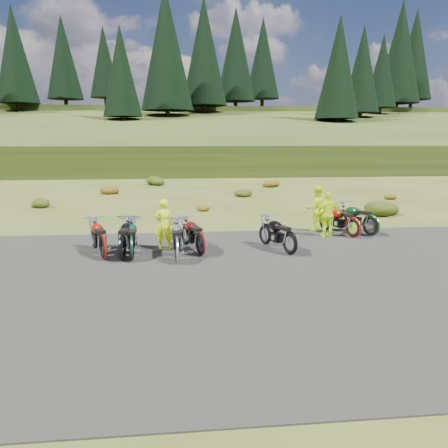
{
  "coord_description": "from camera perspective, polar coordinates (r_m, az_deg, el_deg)",
  "views": [
    {
      "loc": [
        -1.58,
        -12.96,
        3.7
      ],
      "look_at": [
        -0.11,
        1.03,
        0.92
      ],
      "focal_mm": 35.0,
      "sensor_mm": 36.0,
      "label": 1
    }
  ],
  "objects": [
    {
      "name": "shrub_5",
      "position": [
        27.97,
        2.46,
        4.21
      ],
      "size": [
        1.03,
        1.03,
        0.61
      ],
      "primitive_type": "ellipsoid",
      "color": "black",
      "rests_on": "ground"
    },
    {
      "name": "hill_plateau",
      "position": [
        123.03,
        -5.3,
        9.42
      ],
      "size": [
        300.0,
        90.0,
        9.17
      ],
      "primitive_type": "cube",
      "color": "#273712",
      "rests_on": "ground"
    },
    {
      "name": "conifer_23",
      "position": [
        76.35,
        -2.62,
        21.57
      ],
      "size": [
        7.48,
        7.48,
        19.0
      ],
      "color": "black",
      "rests_on": "ground"
    },
    {
      "name": "ground",
      "position": [
        13.57,
        0.93,
        -4.63
      ],
      "size": [
        300.0,
        300.0,
        0.0
      ],
      "primitive_type": "plane",
      "color": "#3B4818",
      "rests_on": "ground"
    },
    {
      "name": "gravel_pad",
      "position": [
        11.68,
        2.11,
        -7.29
      ],
      "size": [
        20.0,
        12.0,
        0.04
      ],
      "primitive_type": "cube",
      "color": "black",
      "rests_on": "ground"
    },
    {
      "name": "motorcycle_5",
      "position": [
        14.15,
        8.55,
        -4.09
      ],
      "size": [
        1.47,
        2.29,
        1.14
      ],
      "primitive_type": null,
      "rotation": [
        0.0,
        0.0,
        1.94
      ],
      "color": "black",
      "rests_on": "ground"
    },
    {
      "name": "person_right_b",
      "position": [
        16.85,
        13.42,
        1.12
      ],
      "size": [
        1.02,
        0.49,
        1.68
      ],
      "primitive_type": "imported",
      "rotation": [
        0.0,
        0.0,
        3.22
      ],
      "color": "#BDE10B",
      "rests_on": "ground"
    },
    {
      "name": "person_middle",
      "position": [
        14.58,
        -7.87,
        -0.18
      ],
      "size": [
        0.69,
        0.52,
        1.7
      ],
      "primitive_type": "imported",
      "rotation": [
        0.0,
        0.0,
        3.33
      ],
      "color": "#BDE10B",
      "rests_on": "ground"
    },
    {
      "name": "shrub_6",
      "position": [
        33.66,
        6.05,
        5.48
      ],
      "size": [
        1.3,
        1.3,
        0.77
      ],
      "primitive_type": "ellipsoid",
      "color": "brown",
      "rests_on": "ground"
    },
    {
      "name": "person_right_a",
      "position": [
        17.79,
        11.94,
        1.91
      ],
      "size": [
        0.97,
        0.81,
        1.81
      ],
      "primitive_type": "imported",
      "rotation": [
        0.0,
        0.0,
        3.29
      ],
      "color": "#BDE10B",
      "rests_on": "ground"
    },
    {
      "name": "motorcycle_6",
      "position": [
        17.06,
        16.43,
        -1.8
      ],
      "size": [
        1.56,
        2.27,
        1.13
      ],
      "primitive_type": null,
      "rotation": [
        0.0,
        0.0,
        2.0
      ],
      "color": "#9A0C0B",
      "rests_on": "ground"
    },
    {
      "name": "shrub_4",
      "position": [
        22.46,
        -2.9,
        2.29
      ],
      "size": [
        0.77,
        0.77,
        0.45
      ],
      "primitive_type": "ellipsoid",
      "color": "brown",
      "rests_on": "ground"
    },
    {
      "name": "motorcycle_4",
      "position": [
        13.94,
        -3.08,
        -4.21
      ],
      "size": [
        1.36,
        2.26,
        1.12
      ],
      "primitive_type": null,
      "rotation": [
        0.0,
        0.0,
        1.89
      ],
      "color": "#490C0C",
      "rests_on": "ground"
    },
    {
      "name": "shrub_8",
      "position": [
        28.61,
        20.65,
        3.5
      ],
      "size": [
        0.77,
        0.77,
        0.45
      ],
      "primitive_type": "ellipsoid",
      "color": "brown",
      "rests_on": "ground"
    },
    {
      "name": "motorcycle_3",
      "position": [
        13.2,
        -6.09,
        -5.15
      ],
      "size": [
        0.81,
        2.26,
        1.18
      ],
      "primitive_type": null,
      "rotation": [
        0.0,
        0.0,
        1.6
      ],
      "color": "silver",
      "rests_on": "ground"
    },
    {
      "name": "conifer_25",
      "position": [
        89.78,
        5.09,
        20.74
      ],
      "size": [
        6.6,
        6.6,
        17.0
      ],
      "color": "black",
      "rests_on": "ground"
    },
    {
      "name": "motorcycle_7",
      "position": [
        17.58,
        18.55,
        -1.55
      ],
      "size": [
        1.71,
        2.37,
        1.19
      ],
      "primitive_type": null,
      "rotation": [
        0.0,
        0.0,
        2.04
      ],
      "color": "black",
      "rests_on": "ground"
    },
    {
      "name": "conifer_20",
      "position": [
        90.07,
        -15.39,
        19.73
      ],
      "size": [
        5.72,
        5.72,
        15.0
      ],
      "color": "black",
      "rests_on": "ground"
    },
    {
      "name": "motorcycle_0",
      "position": [
        13.7,
        -13.07,
        -4.78
      ],
      "size": [
        0.86,
        2.29,
        1.18
      ],
      "primitive_type": null,
      "rotation": [
        0.0,
        0.0,
        1.52
      ],
      "color": "black",
      "rests_on": "ground"
    },
    {
      "name": "conifer_19",
      "position": [
        85.33,
        -20.28,
        19.75
      ],
      "size": [
        6.16,
        6.16,
        16.0
      ],
      "color": "black",
      "rests_on": "ground"
    },
    {
      "name": "conifer_28",
      "position": [
        82.39,
        19.95,
        18.27
      ],
      "size": [
        5.28,
        5.28,
        14.0
      ],
      "color": "black",
      "rests_on": "ground"
    },
    {
      "name": "shrub_3",
      "position": [
        35.05,
        -8.81,
        5.76
      ],
      "size": [
        1.56,
        1.56,
        0.92
      ],
      "primitive_type": "ellipsoid",
      "color": "black",
      "rests_on": "ground"
    },
    {
      "name": "conifer_24",
      "position": [
        82.92,
        1.56,
        21.23
      ],
      "size": [
        7.04,
        7.04,
        18.0
      ],
      "color": "black",
      "rests_on": "ground"
    },
    {
      "name": "conifer_30",
      "position": [
        99.06,
        23.61,
        19.58
      ],
      "size": [
        7.48,
        7.48,
        19.0
      ],
      "color": "black",
      "rests_on": "ground"
    },
    {
      "name": "conifer_22",
      "position": [
        70.2,
        -7.57,
        21.83
      ],
      "size": [
        7.92,
        7.92,
        20.0
      ],
      "color": "black",
      "rests_on": "ground"
    },
    {
      "name": "motorcycle_1",
      "position": [
        13.95,
        -15.39,
        -4.6
      ],
      "size": [
        1.47,
        2.34,
        1.16
      ],
      "primitive_type": null,
      "rotation": [
        0.0,
        0.0,
        1.93
      ],
      "color": "maroon",
      "rests_on": "ground"
    },
    {
      "name": "conifer_26",
      "position": [
        66.65,
        14.74,
        19.19
      ],
      "size": [
        6.16,
        6.16,
        16.0
      ],
      "color": "black",
      "rests_on": "ground"
    },
    {
      "name": "shrub_2",
      "position": [
        30.1,
        -14.81,
        4.5
      ],
      "size": [
        1.3,
        1.3,
        0.77
      ],
      "primitive_type": "ellipsoid",
      "color": "brown",
      "rests_on": "ground"
    },
    {
      "name": "shrub_7",
      "position": [
        22.59,
        20.04,
        2.27
      ],
      "size": [
        1.56,
        1.56,
        0.92
      ],
      "primitive_type": "ellipsoid",
      "color": "black",
      "rests_on": "ground"
    },
    {
      "name": "hill_slope",
      "position": [
        63.09,
        -4.57,
        7.8
      ],
      "size": [
        300.0,
        45.97,
        9.37
      ],
      "primitive_type": null,
      "rotation": [
        0.14,
        0.0,
        0.0
      ],
      "color": "#273712",
      "rests_on": "ground"
    },
    {
      "name": "conifer_18",
      "position": [
        81.15,
        -25.68,
        19.34
      ],
      "size": [
        6.6,
        6.6,
        17.0
      ],
      "color": "black",
      "rests_on": "ground"
    },
    {
      "name": "motorcycle_2",
      "position": [
        13.7,
        -11.87,
        -4.72
      ],
      "size": [
        0.9,
        2.2,
        1.13
      ],
      "primitive_type": null,
      "rotation": [
        0.0,
        0.0,
        1.66
      ],
      "color": "#0D311A",
      "rests_on": "ground"
    },
    {
      "name": "shrub_1",
      "position": [
        25.63,
        -23.01,
        2.69
      ],
      "size": [
        1.03,
        1.03,
        0.61
      ],
      "primitive_type": "ellipsoid",
      "color": "black",
      "rests_on": "ground"
    },
    {
      "name": "conifer_27",
      "position": [
        74.45,
        17.63,
        18.7
      ],
      "size": [
        5.72,
        5.72,
        15.0
      ],
      "color": "black",
      "rests_on": "ground"
    },
    {
      "name": "conifer_29",
      "position": [
        90.96,
        22.03,
        20.08
      ],
      "size": [
        7.92,
        7.92,
        20.0
      ],
      "color": "black",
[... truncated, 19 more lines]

